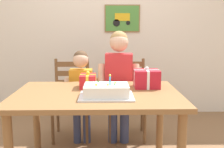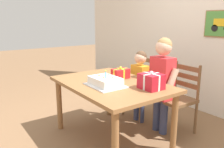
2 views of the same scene
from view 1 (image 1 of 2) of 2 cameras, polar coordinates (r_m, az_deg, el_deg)
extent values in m
cube|color=silver|center=(4.11, -2.41, 9.78)|extent=(6.40, 0.08, 2.60)
cube|color=olive|center=(4.06, 2.13, 11.38)|extent=(0.51, 0.02, 0.39)
cube|color=#4C8E3D|center=(4.05, 2.14, 11.39)|extent=(0.48, 0.01, 0.36)
cube|color=gold|center=(4.05, 2.14, 11.67)|extent=(0.22, 0.01, 0.11)
cylinder|color=black|center=(4.04, 0.93, 10.50)|extent=(0.10, 0.01, 0.10)
cylinder|color=black|center=(4.05, 3.34, 10.49)|extent=(0.06, 0.01, 0.06)
cube|color=olive|center=(2.41, -3.12, -4.35)|extent=(1.44, 0.98, 0.04)
cylinder|color=olive|center=(2.99, -15.32, -9.20)|extent=(0.07, 0.07, 0.70)
cylinder|color=olive|center=(2.96, 9.87, -9.21)|extent=(0.07, 0.07, 0.70)
cube|color=silver|center=(2.27, -1.17, -4.58)|extent=(0.44, 0.34, 0.01)
cube|color=white|center=(2.25, -1.18, -3.33)|extent=(0.36, 0.26, 0.09)
cylinder|color=#33ADE5|center=(2.22, -0.42, -1.39)|extent=(0.01, 0.01, 0.07)
sphere|color=yellow|center=(2.22, -0.42, -0.25)|extent=(0.02, 0.02, 0.02)
sphere|color=green|center=(2.23, 0.53, -2.10)|extent=(0.01, 0.01, 0.01)
sphere|color=green|center=(2.33, -2.84, -1.59)|extent=(0.01, 0.01, 0.01)
sphere|color=yellow|center=(2.29, 0.64, -1.81)|extent=(0.01, 0.01, 0.01)
sphere|color=yellow|center=(2.21, -3.35, -2.23)|extent=(0.02, 0.02, 0.02)
sphere|color=yellow|center=(2.21, -0.86, -2.23)|extent=(0.02, 0.02, 0.02)
cube|color=red|center=(2.60, -4.99, -1.46)|extent=(0.14, 0.21, 0.12)
cube|color=yellow|center=(2.60, -4.99, -1.46)|extent=(0.15, 0.02, 0.13)
cube|color=yellow|center=(2.60, -4.99, -1.46)|extent=(0.02, 0.21, 0.13)
sphere|color=yellow|center=(2.58, -5.01, 0.20)|extent=(0.04, 0.04, 0.04)
cube|color=red|center=(2.61, 7.16, -0.97)|extent=(0.23, 0.21, 0.17)
cube|color=white|center=(2.61, 7.16, -0.97)|extent=(0.24, 0.02, 0.17)
cube|color=white|center=(2.61, 7.16, -0.97)|extent=(0.02, 0.21, 0.17)
sphere|color=white|center=(2.59, 7.21, 1.14)|extent=(0.04, 0.04, 0.04)
cube|color=brown|center=(3.27, -8.46, -5.44)|extent=(0.43, 0.43, 0.04)
cylinder|color=brown|center=(3.15, -5.22, -10.49)|extent=(0.04, 0.04, 0.43)
cylinder|color=brown|center=(3.19, -12.16, -10.40)|extent=(0.04, 0.04, 0.43)
cylinder|color=brown|center=(3.51, -4.92, -8.32)|extent=(0.04, 0.04, 0.43)
cylinder|color=brown|center=(3.55, -11.13, -8.27)|extent=(0.04, 0.04, 0.43)
cylinder|color=brown|center=(3.39, -5.04, -0.59)|extent=(0.04, 0.04, 0.45)
cylinder|color=brown|center=(3.43, -11.40, -0.63)|extent=(0.04, 0.04, 0.45)
cube|color=brown|center=(3.42, -8.21, -1.72)|extent=(0.36, 0.03, 0.06)
cube|color=brown|center=(3.40, -8.26, 0.13)|extent=(0.36, 0.03, 0.06)
cube|color=brown|center=(3.38, -8.31, 2.01)|extent=(0.36, 0.03, 0.06)
cube|color=brown|center=(3.26, 3.23, -5.43)|extent=(0.44, 0.44, 0.04)
cylinder|color=brown|center=(3.16, 6.77, -10.46)|extent=(0.04, 0.04, 0.43)
cylinder|color=brown|center=(3.15, -0.25, -10.45)|extent=(0.04, 0.04, 0.43)
cylinder|color=brown|center=(3.52, 6.24, -8.29)|extent=(0.04, 0.04, 0.43)
cylinder|color=brown|center=(3.51, -0.02, -8.28)|extent=(0.04, 0.04, 0.43)
cylinder|color=brown|center=(3.40, 6.39, -0.59)|extent=(0.04, 0.04, 0.45)
cylinder|color=brown|center=(3.39, -0.02, -0.55)|extent=(0.04, 0.04, 0.45)
cube|color=brown|center=(3.40, 3.18, -1.69)|extent=(0.36, 0.04, 0.06)
cube|color=brown|center=(3.38, 3.20, 0.18)|extent=(0.36, 0.04, 0.06)
cube|color=brown|center=(3.36, 3.21, 2.07)|extent=(0.36, 0.04, 0.06)
cylinder|color=#38426B|center=(3.17, 2.59, -9.92)|extent=(0.10, 0.10, 0.47)
cylinder|color=#38426B|center=(3.17, 0.16, -9.90)|extent=(0.10, 0.10, 0.47)
cube|color=red|center=(3.03, 1.42, -0.86)|extent=(0.30, 0.20, 0.54)
cylinder|color=#E0B293|center=(3.00, 4.96, -1.35)|extent=(0.09, 0.23, 0.36)
cylinder|color=#E0B293|center=(3.01, -2.14, -1.30)|extent=(0.09, 0.23, 0.36)
sphere|color=#E0B293|center=(2.98, 1.45, 6.56)|extent=(0.20, 0.20, 0.20)
sphere|color=#A87F4C|center=(2.99, 1.45, 7.05)|extent=(0.19, 0.19, 0.19)
cylinder|color=#38426B|center=(3.19, -5.22, -10.61)|extent=(0.08, 0.08, 0.39)
cylinder|color=#38426B|center=(3.20, -7.22, -10.58)|extent=(0.08, 0.08, 0.39)
cube|color=orange|center=(3.07, -6.37, -3.20)|extent=(0.25, 0.15, 0.45)
cylinder|color=#E0B293|center=(3.03, -3.51, -3.61)|extent=(0.07, 0.19, 0.30)
cylinder|color=#E0B293|center=(3.06, -9.31, -3.58)|extent=(0.07, 0.19, 0.30)
sphere|color=#E0B293|center=(3.01, -6.49, 2.92)|extent=(0.17, 0.17, 0.17)
sphere|color=brown|center=(3.02, -6.48, 3.34)|extent=(0.16, 0.16, 0.16)
camera|label=2|loc=(2.22, 68.10, 7.65)|focal=36.52mm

